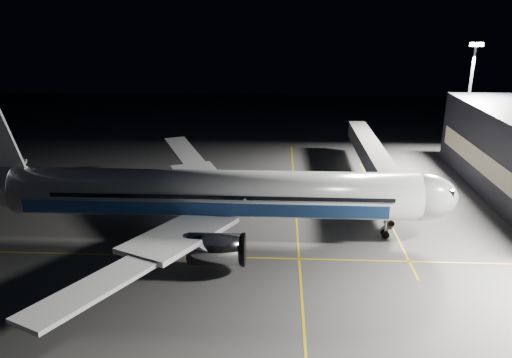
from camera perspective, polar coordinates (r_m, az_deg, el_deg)
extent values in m
plane|color=#4C4C4F|center=(61.60, -4.64, -6.24)|extent=(200.00, 200.00, 0.00)
cube|color=gold|center=(61.17, 4.76, -6.43)|extent=(0.25, 80.00, 0.01)
cube|color=gold|center=(56.29, -5.41, -8.86)|extent=(70.00, 0.25, 0.01)
cube|color=gold|center=(71.73, 14.15, -3.00)|extent=(0.25, 40.00, 0.01)
cylinder|color=silver|center=(59.52, -4.77, -1.63)|extent=(48.00, 5.60, 5.60)
ellipsoid|color=silver|center=(61.25, 18.10, -1.94)|extent=(8.96, 5.60, 5.60)
cube|color=black|center=(61.57, 20.26, -1.09)|extent=(2.20, 3.40, 0.90)
cube|color=navy|center=(62.54, -5.33, -1.48)|extent=(42.24, 0.25, 1.50)
cube|color=navy|center=(57.44, -6.09, -3.44)|extent=(42.24, 0.25, 1.50)
cube|color=silver|center=(67.84, -5.97, -0.45)|extent=(11.36, 15.23, 1.53)
cube|color=silver|center=(53.28, -8.51, -6.25)|extent=(11.36, 15.23, 1.53)
cube|color=silver|center=(80.15, -8.22, 3.21)|extent=(8.57, 13.22, 1.31)
cube|color=silver|center=(43.65, -18.34, -11.92)|extent=(8.57, 13.22, 1.31)
cube|color=silver|center=(73.00, -26.58, 0.81)|extent=(6.20, 9.67, 0.45)
cylinder|color=#B7B7BF|center=(68.72, -2.76, -1.12)|extent=(5.60, 3.40, 3.40)
cylinder|color=#B7B7BF|center=(52.33, -4.63, -7.99)|extent=(5.60, 3.40, 3.40)
cylinder|color=#9999A0|center=(61.95, 14.58, -5.41)|extent=(0.26, 0.26, 2.50)
cylinder|color=black|center=(62.28, 14.52, -6.08)|extent=(0.90, 0.70, 0.90)
cylinder|color=#9999A0|center=(65.40, -6.81, -3.55)|extent=(0.26, 0.26, 2.50)
cylinder|color=#9999A0|center=(57.70, -8.18, -6.85)|extent=(0.26, 0.26, 2.50)
cylinder|color=black|center=(65.67, -6.78, -4.12)|extent=(1.10, 1.60, 1.10)
cylinder|color=black|center=(58.01, -8.15, -7.47)|extent=(1.10, 1.60, 1.10)
cube|color=brown|center=(78.07, 24.72, 1.50)|extent=(0.15, 36.00, 3.00)
cube|color=#B2B2B7|center=(79.58, 13.09, 2.81)|extent=(3.00, 33.90, 2.80)
cube|color=#B2B2B7|center=(64.82, 15.42, -1.17)|extent=(3.60, 3.20, 3.40)
cylinder|color=#9999A0|center=(65.91, 15.19, -3.66)|extent=(0.70, 0.70, 3.10)
cylinder|color=black|center=(65.57, 15.25, -4.93)|extent=(0.70, 0.30, 0.70)
cylinder|color=black|center=(67.17, 14.94, -4.30)|extent=(0.70, 0.30, 0.70)
cylinder|color=#59595E|center=(94.37, 23.01, 7.70)|extent=(0.44, 0.44, 20.00)
cube|color=#59595E|center=(93.13, 23.85, 13.90)|extent=(2.40, 0.50, 0.80)
cube|color=white|center=(92.80, 23.93, 13.87)|extent=(2.20, 0.15, 0.60)
cube|color=black|center=(72.13, -6.30, -1.70)|extent=(2.63, 1.73, 1.17)
cube|color=black|center=(71.87, -6.32, -1.15)|extent=(1.12, 1.12, 0.64)
sphere|color=#FFF2CC|center=(71.43, -6.78, -1.94)|extent=(0.28, 0.28, 0.28)
sphere|color=#FFF2CC|center=(71.31, -5.94, -1.94)|extent=(0.28, 0.28, 0.28)
cylinder|color=black|center=(73.05, -5.47, -1.80)|extent=(0.65, 0.27, 0.64)
cylinder|color=black|center=(71.38, -5.59, -2.32)|extent=(0.65, 0.27, 0.64)
cylinder|color=black|center=(73.25, -6.96, -1.80)|extent=(0.65, 0.27, 0.64)
cylinder|color=black|center=(71.58, -7.11, -2.31)|extent=(0.65, 0.27, 0.64)
cone|color=#FF480A|center=(73.62, -0.18, -1.54)|extent=(0.42, 0.42, 0.62)
cone|color=#FF480A|center=(68.76, -4.65, -3.13)|extent=(0.46, 0.46, 0.68)
cone|color=#FF480A|center=(65.01, -3.63, -4.51)|extent=(0.39, 0.39, 0.59)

